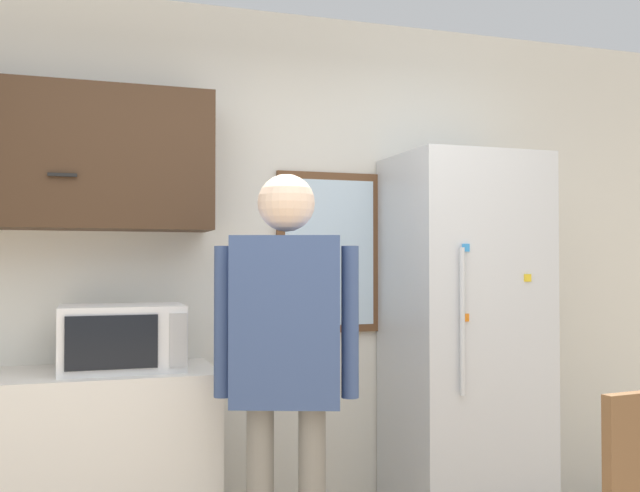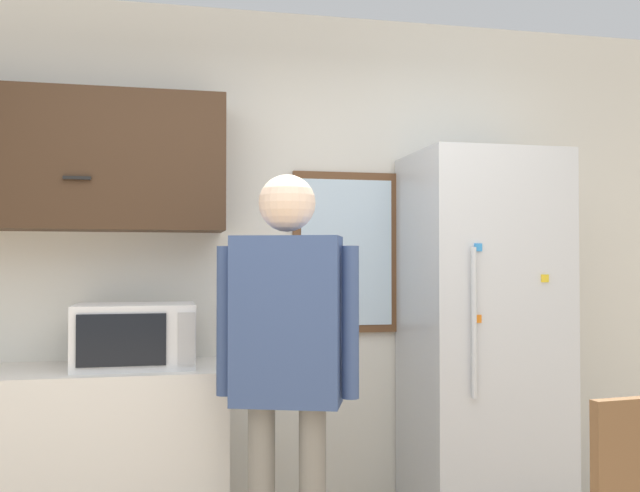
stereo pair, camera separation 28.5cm
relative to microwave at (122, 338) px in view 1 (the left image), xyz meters
name	(u,v)px [view 1 (the left image)]	position (x,y,z in m)	size (l,w,h in m)	color
back_wall	(235,271)	(0.57, 0.32, 0.29)	(6.00, 0.06, 2.70)	silver
microwave	(122,338)	(0.00, 0.00, 0.00)	(0.53, 0.37, 0.29)	white
person	(286,342)	(0.62, -0.51, 0.01)	(0.55, 0.35, 1.75)	gray
refrigerator	(463,345)	(1.69, -0.03, -0.09)	(0.70, 0.66, 1.94)	silver
window	(329,252)	(1.06, 0.28, 0.39)	(0.57, 0.05, 0.84)	brown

